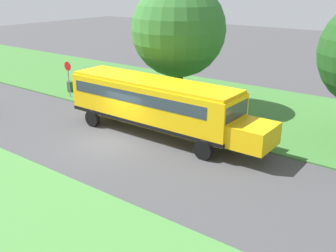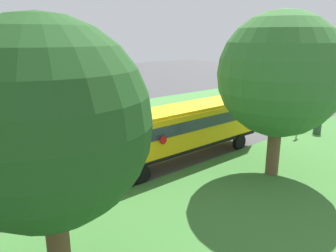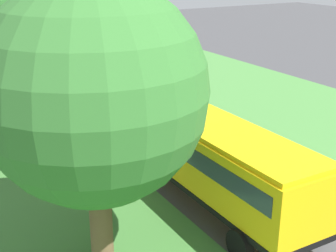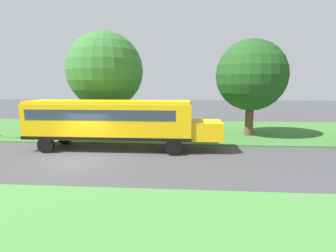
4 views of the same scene
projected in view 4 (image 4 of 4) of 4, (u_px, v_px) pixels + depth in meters
The scene contains 5 objects.
ground_plane at pixel (79, 160), 14.70m from camera, with size 120.00×120.00×0.00m, color #424244.
grass_verge at pixel (123, 129), 24.55m from camera, with size 12.00×80.00×0.08m, color #3D7533.
school_bus at pixel (114, 120), 16.85m from camera, with size 2.84×12.42×3.16m.
oak_tree_beside_bus at pixel (104, 71), 21.23m from camera, with size 6.17×6.17×8.39m.
oak_tree_roadside_mid at pixel (252, 76), 20.91m from camera, with size 5.61×5.61×7.73m.
Camera 4 is at (13.82, 6.06, 4.14)m, focal length 28.00 mm.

